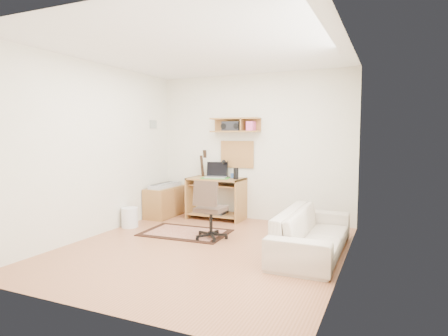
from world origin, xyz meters
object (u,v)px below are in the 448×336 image
at_px(task_chair, 211,209).
at_px(printer, 296,222).
at_px(desk, 216,198).
at_px(sofa, 312,225).
at_px(cabinet, 165,202).

relative_size(task_chair, printer, 2.26).
relative_size(desk, printer, 2.55).
bearing_deg(task_chair, printer, 50.09).
bearing_deg(sofa, cabinet, 68.91).
height_order(cabinet, printer, cabinet).
distance_m(desk, task_chair, 1.34).
xyz_separation_m(task_chair, cabinet, (-1.47, 1.06, -0.17)).
bearing_deg(desk, cabinet, -169.84).
xyz_separation_m(cabinet, printer, (2.45, 0.14, -0.19)).
height_order(cabinet, sofa, sofa).
bearing_deg(sofa, printer, 21.84).
height_order(printer, sofa, sofa).
bearing_deg(sofa, desk, 56.43).
distance_m(desk, printer, 1.50).
relative_size(cabinet, printer, 2.30).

